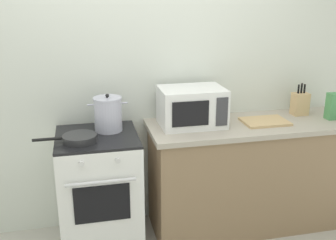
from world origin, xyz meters
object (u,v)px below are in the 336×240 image
object	(u,v)px
frying_pan	(79,138)
cutting_board	(265,121)
knife_block	(300,104)
stove	(100,191)
pasta_box	(332,106)
stock_pot	(108,114)
microwave	(192,107)

from	to	relation	value
frying_pan	cutting_board	xyz separation A→B (m)	(1.47, 0.10, -0.02)
frying_pan	knife_block	bearing A→B (deg)	7.46
stove	pasta_box	size ratio (longest dim) A/B	4.18
frying_pan	knife_block	size ratio (longest dim) A/B	1.61
stock_pot	knife_block	world-z (taller)	stock_pot
knife_block	pasta_box	xyz separation A→B (m)	(0.19, -0.17, 0.01)
microwave	knife_block	bearing A→B (deg)	3.62
stove	frying_pan	size ratio (longest dim) A/B	2.08
stove	pasta_box	world-z (taller)	pasta_box
stock_pot	pasta_box	bearing A→B (deg)	-3.79
stock_pot	cutting_board	bearing A→B (deg)	-4.16
cutting_board	knife_block	size ratio (longest dim) A/B	1.31
frying_pan	cutting_board	distance (m)	1.47
cutting_board	frying_pan	bearing A→B (deg)	-176.00
stove	knife_block	size ratio (longest dim) A/B	3.35
frying_pan	knife_block	xyz separation A→B (m)	(1.85, 0.24, 0.07)
stock_pot	frying_pan	size ratio (longest dim) A/B	0.67
microwave	cutting_board	size ratio (longest dim) A/B	1.39
pasta_box	stock_pot	bearing A→B (deg)	176.21
stock_pot	stove	bearing A→B (deg)	-136.56
microwave	pasta_box	xyz separation A→B (m)	(1.17, -0.11, -0.04)
stove	microwave	world-z (taller)	microwave
pasta_box	microwave	bearing A→B (deg)	174.72
knife_block	pasta_box	bearing A→B (deg)	-41.81
frying_pan	pasta_box	size ratio (longest dim) A/B	2.01
knife_block	stock_pot	bearing A→B (deg)	-178.26
cutting_board	pasta_box	size ratio (longest dim) A/B	1.64
cutting_board	pasta_box	bearing A→B (deg)	-2.98
stove	pasta_box	distance (m)	2.00
stock_pot	knife_block	xyz separation A→B (m)	(1.63, 0.05, -0.03)
stock_pot	frying_pan	xyz separation A→B (m)	(-0.23, -0.19, -0.11)
stove	cutting_board	world-z (taller)	cutting_board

